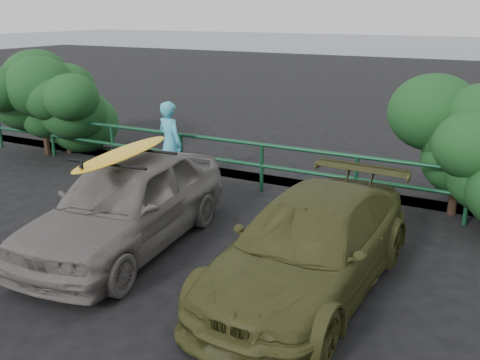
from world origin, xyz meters
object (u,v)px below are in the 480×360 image
object	(u,v)px
olive_vehicle	(310,246)
surfboard	(123,153)
sedan	(127,203)
man	(170,144)
guardrail	(220,161)

from	to	relation	value
olive_vehicle	surfboard	distance (m)	3.20
sedan	olive_vehicle	bearing A→B (deg)	-5.61
sedan	man	bearing A→B (deg)	106.42
sedan	man	world-z (taller)	man
sedan	surfboard	size ratio (longest dim) A/B	1.79
man	surfboard	bearing A→B (deg)	129.58
olive_vehicle	man	distance (m)	5.22
sedan	olive_vehicle	world-z (taller)	sedan
guardrail	sedan	bearing A→B (deg)	-84.94
sedan	olive_vehicle	distance (m)	3.07
olive_vehicle	surfboard	size ratio (longest dim) A/B	1.84
sedan	surfboard	bearing A→B (deg)	-6.19
guardrail	sedan	size ratio (longest dim) A/B	3.24
surfboard	olive_vehicle	bearing A→B (deg)	-5.61
olive_vehicle	man	xyz separation A→B (m)	(-4.30, 2.94, 0.27)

